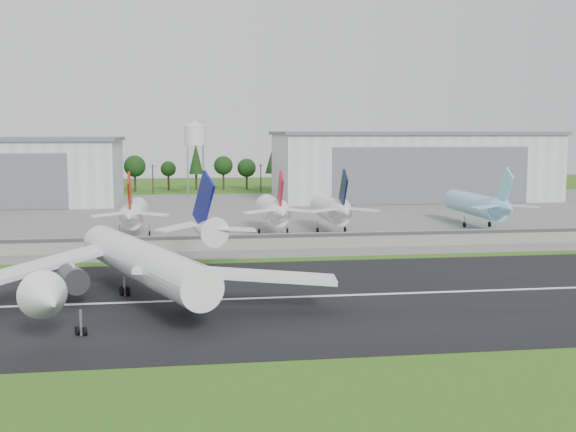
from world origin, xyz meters
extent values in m
plane|color=#316016|center=(0.00, 0.00, 0.00)|extent=(600.00, 600.00, 0.00)
cube|color=black|center=(0.00, 10.00, 0.05)|extent=(320.00, 60.00, 0.10)
cube|color=white|center=(0.00, 10.00, 0.11)|extent=(220.00, 1.00, 0.02)
cube|color=slate|center=(0.00, 120.00, 0.05)|extent=(320.00, 150.00, 0.10)
cube|color=gray|center=(0.00, 55.00, 1.75)|extent=(240.00, 0.50, 3.50)
cube|color=#38383A|center=(0.00, 54.70, 3.00)|extent=(240.00, 0.12, 0.70)
cube|color=silver|center=(75.00, 165.00, 12.00)|extent=(100.00, 45.00, 24.00)
cube|color=#595B60|center=(75.00, 165.00, 24.60)|extent=(102.00, 47.00, 1.20)
cube|color=#595B60|center=(75.00, 142.35, 10.08)|extent=(70.00, 0.30, 19.68)
cylinder|color=#99999E|center=(-8.00, 182.00, 10.00)|extent=(0.50, 0.50, 20.00)
cylinder|color=#99999E|center=(-2.00, 188.00, 10.00)|extent=(0.50, 0.50, 20.00)
cylinder|color=silver|center=(-5.00, 185.00, 23.50)|extent=(8.00, 8.00, 7.00)
cone|color=silver|center=(-5.00, 185.00, 28.20)|extent=(8.40, 8.40, 2.40)
cylinder|color=white|center=(-16.06, 10.00, 6.20)|extent=(21.80, 42.99, 5.80)
cone|color=white|center=(-25.39, -13.20, 6.20)|extent=(7.62, 7.73, 5.80)
cone|color=white|center=(-6.17, 34.59, 7.40)|extent=(8.47, 10.41, 5.51)
cube|color=navy|center=(-6.36, 34.12, 12.70)|extent=(4.02, 9.04, 11.13)
cube|color=white|center=(-2.89, 2.55, 5.40)|extent=(28.41, 8.44, 2.65)
cylinder|color=#333338|center=(-8.55, 3.21, 3.80)|extent=(5.58, 6.52, 3.80)
cube|color=white|center=(-1.72, 32.26, 7.80)|extent=(9.20, 3.81, 0.98)
cube|color=white|center=(-30.72, 13.74, 5.40)|extent=(22.23, 24.95, 2.65)
cylinder|color=#333338|center=(-26.18, 10.30, 3.80)|extent=(5.58, 6.52, 3.80)
cube|color=white|center=(-11.00, 35.99, 7.80)|extent=(8.96, 8.23, 0.98)
cube|color=#99999E|center=(-17.55, 6.29, 1.70)|extent=(20.47, 31.56, 3.20)
cylinder|color=black|center=(-19.12, 14.46, 0.85)|extent=(0.93, 1.54, 1.50)
cylinder|color=white|center=(-21.62, 80.00, 5.68)|extent=(5.36, 24.00, 5.36)
cone|color=white|center=(-21.62, 64.50, 6.68)|extent=(5.09, 7.00, 5.09)
cube|color=#981D0B|center=(-21.62, 65.00, 11.48)|extent=(0.45, 8.59, 10.02)
cylinder|color=#99999E|center=(-25.12, 78.00, 1.50)|extent=(0.32, 0.32, 3.00)
cylinder|color=#99999E|center=(-18.12, 78.00, 1.50)|extent=(0.32, 0.32, 3.00)
cylinder|color=black|center=(-25.12, 78.00, 0.80)|extent=(0.40, 1.40, 1.40)
cylinder|color=white|center=(11.82, 80.00, 5.88)|extent=(5.76, 24.00, 5.76)
cone|color=white|center=(11.82, 64.50, 6.88)|extent=(5.47, 7.00, 5.47)
cube|color=#A80C2A|center=(11.82, 65.00, 11.68)|extent=(0.45, 8.59, 10.02)
cylinder|color=#99999E|center=(8.32, 78.00, 1.50)|extent=(0.32, 0.32, 3.00)
cylinder|color=#99999E|center=(15.32, 78.00, 1.50)|extent=(0.32, 0.32, 3.00)
cylinder|color=black|center=(8.32, 78.00, 0.80)|extent=(0.40, 1.40, 1.40)
cylinder|color=silver|center=(26.40, 80.00, 5.88)|extent=(5.76, 24.00, 5.76)
cone|color=silver|center=(26.40, 64.50, 6.88)|extent=(5.48, 7.00, 5.48)
cube|color=black|center=(26.40, 65.00, 11.68)|extent=(0.45, 8.59, 10.02)
cylinder|color=#99999E|center=(22.90, 78.00, 1.50)|extent=(0.32, 0.32, 3.00)
cylinder|color=#99999E|center=(29.90, 78.00, 1.50)|extent=(0.32, 0.32, 3.00)
cylinder|color=black|center=(22.90, 78.00, 0.80)|extent=(0.40, 1.40, 1.40)
cylinder|color=#87C6EA|center=(66.65, 85.00, 5.89)|extent=(5.77, 30.00, 5.77)
cone|color=#87C6EA|center=(66.65, 66.50, 6.89)|extent=(5.48, 7.00, 5.48)
cube|color=#77DBF3|center=(66.65, 67.00, 11.69)|extent=(0.45, 8.59, 10.02)
cylinder|color=#99999E|center=(63.15, 83.00, 1.50)|extent=(0.32, 0.32, 3.00)
cylinder|color=#99999E|center=(70.15, 83.00, 1.50)|extent=(0.32, 0.32, 3.00)
cylinder|color=black|center=(63.15, 83.00, 0.80)|extent=(0.40, 1.40, 1.40)
camera|label=1|loc=(-10.03, -96.33, 25.16)|focal=45.00mm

